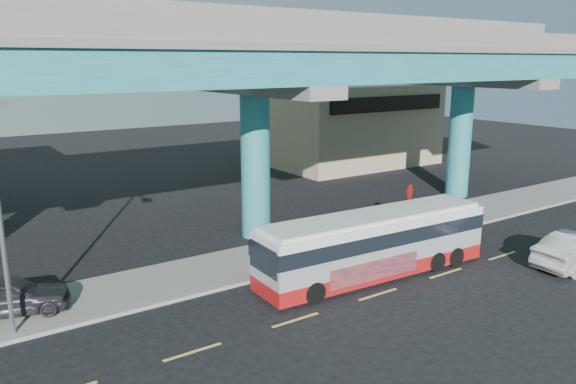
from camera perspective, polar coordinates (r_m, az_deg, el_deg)
ground at (r=23.05m, az=8.62°, el=-10.00°), size 120.00×120.00×0.00m
sidewalk at (r=27.01m, az=0.64°, el=-6.15°), size 70.00×4.00×0.15m
lane_markings at (r=22.85m, az=9.14°, el=-10.22°), size 58.00×0.12×0.01m
viaduct at (r=28.51m, az=-3.59°, el=13.41°), size 52.00×12.40×11.70m
building_beige at (r=50.65m, az=6.04°, el=6.89°), size 14.00×10.23×7.00m
transit_bus at (r=24.16m, az=8.79°, el=-5.05°), size 10.94×2.84×2.78m
parked_car at (r=22.65m, az=-26.48°, el=-9.43°), size 3.72×4.91×1.39m
stop_sign at (r=29.45m, az=12.24°, el=-0.61°), size 0.76×0.37×2.74m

